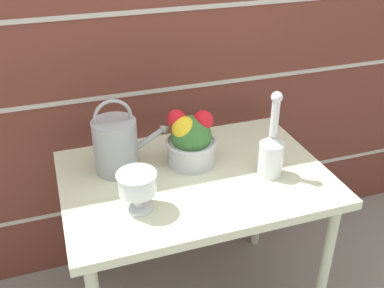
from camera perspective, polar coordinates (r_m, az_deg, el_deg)
The scene contains 6 objects.
brick_wall at distance 2.05m, azimuth -4.20°, elevation 11.92°, with size 3.60×0.08×2.20m.
patio_table at distance 1.82m, azimuth 0.37°, elevation -6.00°, with size 1.04×0.72×0.74m.
watering_can at distance 1.77m, azimuth -9.57°, elevation -0.09°, with size 0.32×0.17×0.31m.
crystal_pedestal_bowl at distance 1.56m, azimuth -6.97°, elevation -5.26°, with size 0.14×0.14×0.15m.
flower_planter at distance 1.80m, azimuth -0.17°, elevation 0.51°, with size 0.21×0.21×0.24m.
glass_decanter at distance 1.75m, azimuth 10.06°, elevation -0.79°, with size 0.10×0.10×0.35m.
Camera 1 is at (-0.49, -1.40, 1.72)m, focal length 42.00 mm.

